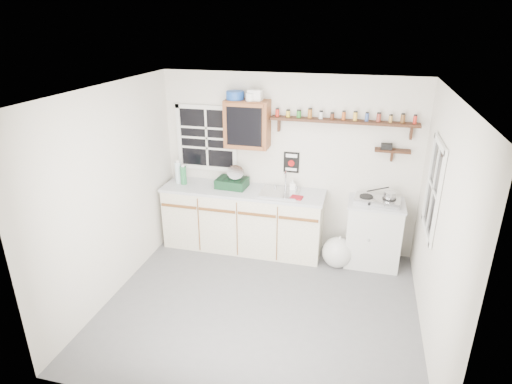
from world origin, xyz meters
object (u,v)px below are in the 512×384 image
at_px(dish_rack, 233,180).
at_px(upper_cabinet, 247,124).
at_px(hotplate, 377,200).
at_px(right_cabinet, 373,233).
at_px(main_cabinet, 243,219).
at_px(spice_shelf, 343,120).

bearing_deg(dish_rack, upper_cabinet, 28.74).
bearing_deg(hotplate, right_cabinet, 104.15).
distance_m(main_cabinet, upper_cabinet, 1.37).
bearing_deg(right_cabinet, main_cabinet, -179.21).
bearing_deg(main_cabinet, right_cabinet, 0.79).
relative_size(main_cabinet, right_cabinet, 2.54).
xyz_separation_m(right_cabinet, upper_cabinet, (-1.80, 0.12, 1.37)).
relative_size(spice_shelf, hotplate, 3.14).
bearing_deg(main_cabinet, hotplate, 0.17).
relative_size(main_cabinet, upper_cabinet, 3.55).
relative_size(main_cabinet, dish_rack, 5.20).
height_order(spice_shelf, dish_rack, spice_shelf).
relative_size(right_cabinet, spice_shelf, 0.48).
bearing_deg(hotplate, upper_cabinet, -178.68).
bearing_deg(upper_cabinet, dish_rack, -154.42).
xyz_separation_m(upper_cabinet, dish_rack, (-0.19, -0.09, -0.80)).
xyz_separation_m(spice_shelf, dish_rack, (-1.46, -0.16, -0.91)).
relative_size(main_cabinet, spice_shelf, 1.21).
relative_size(dish_rack, hotplate, 0.73).
height_order(main_cabinet, right_cabinet, main_cabinet).
bearing_deg(dish_rack, spice_shelf, 9.42).
xyz_separation_m(upper_cabinet, hotplate, (1.80, -0.14, -0.88)).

